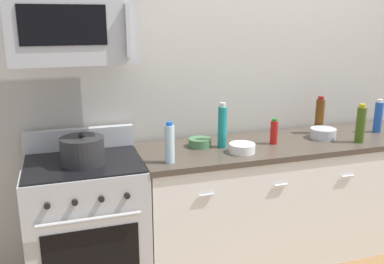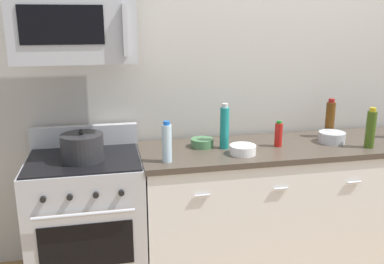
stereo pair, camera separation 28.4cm
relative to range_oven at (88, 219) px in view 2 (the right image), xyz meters
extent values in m
plane|color=olive|center=(1.55, 0.00, -0.47)|extent=(6.52, 6.52, 0.00)
cube|color=#B7B2A8|center=(1.55, 0.41, 0.88)|extent=(5.43, 0.10, 2.70)
cube|color=white|center=(1.55, 0.00, -0.03)|extent=(2.31, 0.62, 0.88)
cube|color=#473D33|center=(1.55, 0.00, 0.43)|extent=(2.34, 0.65, 0.04)
cylinder|color=silver|center=(0.74, -0.33, 0.25)|extent=(0.10, 0.02, 0.02)
cylinder|color=silver|center=(1.28, -0.33, 0.25)|extent=(0.10, 0.02, 0.02)
cylinder|color=silver|center=(1.82, -0.33, 0.25)|extent=(0.10, 0.02, 0.02)
cube|color=#B7BABF|center=(0.00, 0.00, -0.01)|extent=(0.76, 0.64, 0.91)
cube|color=black|center=(0.00, -0.33, -0.02)|extent=(0.58, 0.01, 0.30)
cylinder|color=#B7BABF|center=(0.00, -0.36, 0.21)|extent=(0.61, 0.02, 0.02)
cube|color=#B7BABF|center=(0.00, 0.29, 0.52)|extent=(0.76, 0.06, 0.16)
cube|color=black|center=(0.00, 0.00, 0.45)|extent=(0.73, 0.61, 0.01)
cylinder|color=black|center=(-0.23, -0.34, 0.32)|extent=(0.04, 0.02, 0.04)
cylinder|color=black|center=(-0.08, -0.34, 0.32)|extent=(0.04, 0.02, 0.04)
cylinder|color=black|center=(0.08, -0.34, 0.32)|extent=(0.04, 0.02, 0.04)
cylinder|color=black|center=(0.23, -0.34, 0.32)|extent=(0.04, 0.02, 0.04)
cube|color=#B7BABF|center=(0.00, 0.05, 1.28)|extent=(0.74, 0.40, 0.40)
cube|color=black|center=(-0.06, -0.16, 1.31)|extent=(0.48, 0.01, 0.22)
cube|color=#B7BABF|center=(0.30, -0.17, 1.28)|extent=(0.02, 0.04, 0.30)
cylinder|color=#B21914|center=(1.37, -0.02, 0.54)|extent=(0.06, 0.06, 0.17)
cylinder|color=#19721E|center=(1.37, -0.02, 0.63)|extent=(0.04, 0.04, 0.02)
cylinder|color=#385114|center=(2.00, -0.18, 0.58)|extent=(0.07, 0.07, 0.27)
cylinder|color=#B29919|center=(2.00, -0.18, 0.73)|extent=(0.04, 0.04, 0.03)
cylinder|color=silver|center=(0.53, -0.19, 0.57)|extent=(0.06, 0.06, 0.25)
cylinder|color=blue|center=(0.53, -0.19, 0.71)|extent=(0.04, 0.04, 0.02)
cylinder|color=#59330F|center=(1.86, 0.13, 0.59)|extent=(0.07, 0.07, 0.27)
cylinder|color=maroon|center=(1.86, 0.13, 0.74)|extent=(0.05, 0.05, 0.03)
cylinder|color=#197F7A|center=(0.98, 0.02, 0.60)|extent=(0.07, 0.07, 0.30)
cylinder|color=beige|center=(0.98, 0.02, 0.76)|extent=(0.04, 0.04, 0.03)
cylinder|color=#B2B5BA|center=(1.81, -0.01, 0.49)|extent=(0.20, 0.20, 0.08)
torus|color=#B2B5BA|center=(1.81, -0.01, 0.52)|extent=(0.20, 0.20, 0.01)
cylinder|color=#B2B5BA|center=(1.81, -0.01, 0.46)|extent=(0.11, 0.11, 0.01)
cylinder|color=#477A4C|center=(0.83, 0.08, 0.48)|extent=(0.16, 0.16, 0.06)
torus|color=#477A4C|center=(0.83, 0.08, 0.51)|extent=(0.16, 0.16, 0.01)
cylinder|color=#477A4C|center=(0.83, 0.08, 0.46)|extent=(0.09, 0.09, 0.01)
cylinder|color=white|center=(1.06, -0.14, 0.48)|extent=(0.18, 0.18, 0.06)
torus|color=white|center=(1.06, -0.14, 0.51)|extent=(0.18, 0.18, 0.01)
cylinder|color=white|center=(1.06, -0.14, 0.46)|extent=(0.10, 0.10, 0.01)
cylinder|color=#262628|center=(0.00, -0.05, 0.54)|extent=(0.27, 0.27, 0.18)
sphere|color=black|center=(0.00, -0.05, 0.64)|extent=(0.04, 0.04, 0.04)
camera|label=1|loc=(-0.11, -2.67, 1.35)|focal=39.22mm
camera|label=2|loc=(0.16, -2.74, 1.35)|focal=39.22mm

